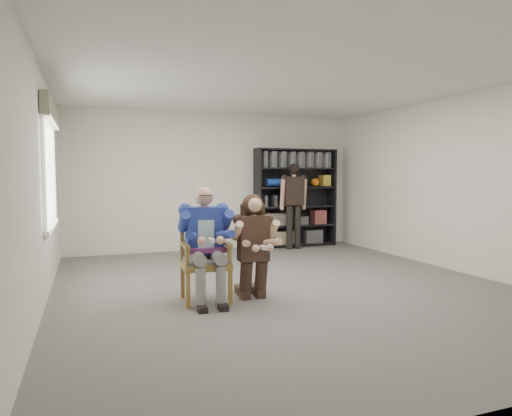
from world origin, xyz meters
name	(u,v)px	position (x,y,z in m)	size (l,w,h in m)	color
room_shell	(285,185)	(0.00, 0.00, 1.40)	(6.00, 7.00, 2.80)	white
floor	(285,287)	(0.00, 0.00, 0.00)	(6.00, 7.00, 0.01)	#65625D
window_left	(51,167)	(-2.95, 1.00, 1.63)	(0.16, 2.00, 1.75)	white
armchair	(205,257)	(-1.19, -0.32, 0.54)	(0.63, 0.60, 1.08)	#A67832
seated_man	(205,244)	(-1.19, -0.32, 0.70)	(0.60, 0.84, 1.40)	navy
kneeling_woman	(254,248)	(-0.61, -0.44, 0.64)	(0.54, 0.86, 1.28)	#35211C
bookshelf	(296,198)	(1.70, 3.28, 1.05)	(1.80, 0.38, 2.10)	black
standing_man	(294,207)	(1.51, 2.96, 0.89)	(0.55, 0.30, 1.77)	black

